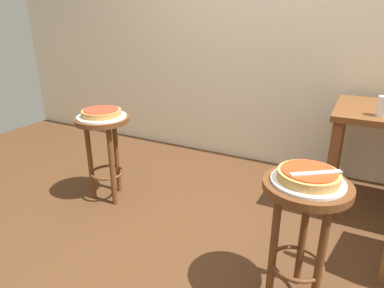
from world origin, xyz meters
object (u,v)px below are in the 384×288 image
object	(u,v)px
pizza_foreground	(309,175)
pizza_server_knife	(316,173)
stool_foreground	(303,216)
serving_plate_middle	(102,116)
stool_middle	(104,139)
pizza_middle	(101,113)
serving_plate_foreground	(308,181)
cup_near_edge	(384,106)

from	to	relation	value
pizza_foreground	pizza_server_knife	distance (m)	0.04
stool_foreground	serving_plate_middle	distance (m)	1.49
pizza_foreground	stool_middle	bearing A→B (deg)	166.26
stool_middle	pizza_middle	bearing A→B (deg)	0.00
stool_foreground	serving_plate_foreground	world-z (taller)	serving_plate_foreground
serving_plate_foreground	serving_plate_middle	world-z (taller)	same
stool_foreground	pizza_foreground	distance (m)	0.20
pizza_server_knife	pizza_middle	bearing A→B (deg)	129.55
serving_plate_foreground	stool_middle	size ratio (longest dim) A/B	0.49
pizza_foreground	serving_plate_foreground	bearing A→B (deg)	90.00
cup_near_edge	pizza_server_knife	world-z (taller)	cup_near_edge
stool_foreground	cup_near_edge	world-z (taller)	cup_near_edge
stool_middle	pizza_middle	world-z (taller)	pizza_middle
serving_plate_foreground	pizza_server_knife	distance (m)	0.07
cup_near_edge	pizza_server_knife	distance (m)	0.98
serving_plate_foreground	pizza_foreground	distance (m)	0.03
stool_middle	pizza_server_knife	world-z (taller)	pizza_server_knife
serving_plate_middle	pizza_server_knife	world-z (taller)	pizza_server_knife
pizza_middle	pizza_server_knife	bearing A→B (deg)	-14.20
serving_plate_foreground	cup_near_edge	distance (m)	0.97
pizza_server_knife	pizza_foreground	bearing A→B (deg)	110.06
stool_foreground	serving_plate_foreground	xyz separation A→B (m)	(0.00, 0.00, 0.17)
serving_plate_foreground	stool_middle	world-z (taller)	serving_plate_foreground
serving_plate_middle	pizza_middle	world-z (taller)	pizza_middle
stool_foreground	cup_near_edge	size ratio (longest dim) A/B	5.21
pizza_foreground	pizza_server_knife	world-z (taller)	pizza_server_knife
serving_plate_foreground	stool_foreground	bearing A→B (deg)	0.00
stool_foreground	stool_middle	world-z (taller)	same
serving_plate_foreground	pizza_server_knife	size ratio (longest dim) A/B	1.41
pizza_foreground	pizza_middle	world-z (taller)	same
cup_near_edge	stool_middle	bearing A→B (deg)	-161.51
stool_foreground	pizza_foreground	world-z (taller)	pizza_foreground
stool_foreground	cup_near_edge	distance (m)	1.01
cup_near_edge	pizza_middle	bearing A→B (deg)	-161.51
serving_plate_foreground	pizza_foreground	world-z (taller)	pizza_foreground
stool_middle	pizza_server_knife	size ratio (longest dim) A/B	2.87
pizza_middle	stool_foreground	bearing A→B (deg)	-13.74
pizza_foreground	stool_middle	size ratio (longest dim) A/B	0.41
stool_middle	cup_near_edge	bearing A→B (deg)	18.49
cup_near_edge	serving_plate_foreground	bearing A→B (deg)	-106.28
pizza_middle	serving_plate_middle	bearing A→B (deg)	-153.43
pizza_foreground	cup_near_edge	xyz separation A→B (m)	(0.27, 0.92, 0.12)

